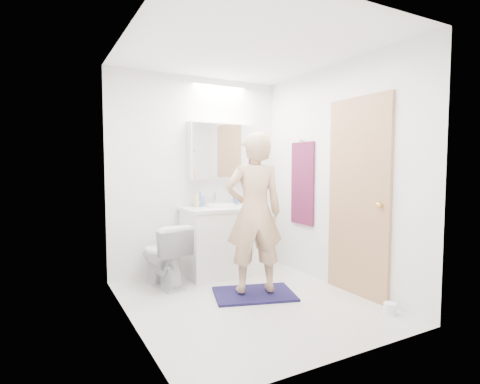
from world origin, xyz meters
TOP-DOWN VIEW (x-y plane):
  - floor at (0.00, 0.00)m, footprint 2.50×2.50m
  - ceiling at (0.00, 0.00)m, footprint 2.50×2.50m
  - wall_back at (0.00, 1.25)m, footprint 2.50×0.00m
  - wall_front at (0.00, -1.25)m, footprint 2.50×0.00m
  - wall_left at (-1.10, 0.00)m, footprint 0.00×2.50m
  - wall_right at (1.10, 0.00)m, footprint 0.00×2.50m
  - vanity_cabinet at (0.20, 0.96)m, footprint 0.90×0.55m
  - countertop at (0.20, 0.96)m, footprint 0.95×0.58m
  - sink_basin at (0.20, 0.99)m, footprint 0.36×0.36m
  - faucet at (0.20, 1.19)m, footprint 0.02×0.02m
  - medicine_cabinet at (0.30, 1.18)m, footprint 0.88×0.14m
  - mirror_panel at (0.30, 1.10)m, footprint 0.84×0.01m
  - toilet at (-0.57, 0.85)m, footprint 0.51×0.74m
  - bath_rug at (0.15, 0.13)m, footprint 0.93×0.77m
  - person at (0.15, 0.13)m, footprint 0.67×0.54m
  - door at (1.08, -0.35)m, footprint 0.04×0.80m
  - door_knob at (1.04, -0.65)m, footprint 0.06×0.06m
  - towel at (1.08, 0.55)m, footprint 0.02×0.42m
  - towel_hook at (1.07, 0.55)m, footprint 0.07×0.02m
  - soap_bottle_a at (-0.08, 1.11)m, footprint 0.11×0.11m
  - soap_bottle_b at (-0.01, 1.15)m, footprint 0.11×0.11m
  - toothbrush_cup at (0.47, 1.12)m, footprint 0.11×0.11m
  - toilet_paper_roll at (0.96, -0.87)m, footprint 0.11×0.11m

SIDE VIEW (x-z plane):
  - floor at x=0.00m, z-range 0.00..0.00m
  - bath_rug at x=0.15m, z-range 0.00..0.02m
  - toilet_paper_roll at x=0.96m, z-range 0.00..0.10m
  - toilet at x=-0.57m, z-range 0.00..0.69m
  - vanity_cabinet at x=0.20m, z-range 0.00..0.78m
  - countertop at x=0.20m, z-range 0.78..0.82m
  - sink_basin at x=0.20m, z-range 0.82..0.85m
  - person at x=0.15m, z-range 0.05..1.64m
  - toothbrush_cup at x=0.47m, z-range 0.82..0.90m
  - faucet at x=0.20m, z-range 0.82..0.98m
  - soap_bottle_b at x=-0.01m, z-range 0.82..1.00m
  - soap_bottle_a at x=-0.08m, z-range 0.82..1.02m
  - door_knob at x=1.04m, z-range 0.92..0.98m
  - door at x=1.08m, z-range 0.00..2.00m
  - towel at x=1.08m, z-range 0.60..1.60m
  - wall_back at x=0.00m, z-range -0.05..2.45m
  - wall_front at x=0.00m, z-range -0.05..2.45m
  - wall_left at x=-1.10m, z-range -0.05..2.45m
  - wall_right at x=1.10m, z-range -0.05..2.45m
  - medicine_cabinet at x=0.30m, z-range 1.15..1.85m
  - mirror_panel at x=0.30m, z-range 1.17..1.83m
  - towel_hook at x=1.07m, z-range 1.61..1.63m
  - ceiling at x=0.00m, z-range 2.40..2.40m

